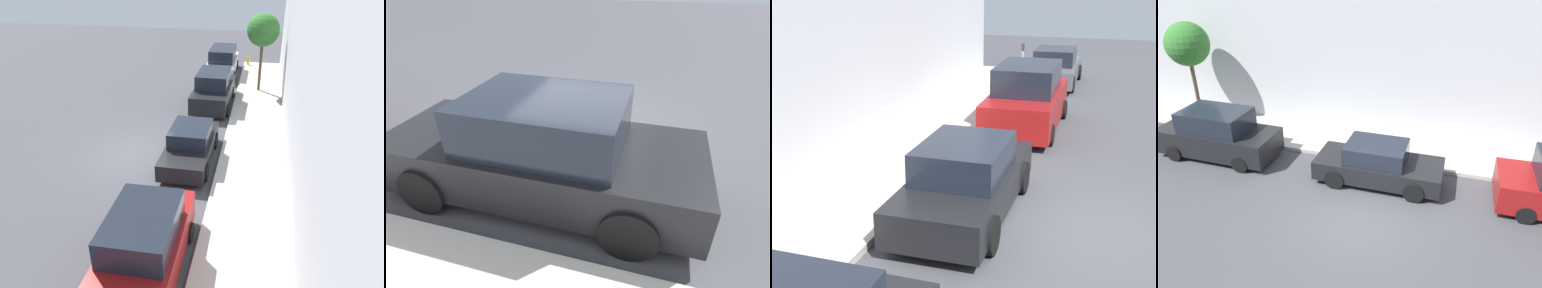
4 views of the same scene
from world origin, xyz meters
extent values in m
plane|color=#424247|center=(0.00, 0.00, 0.00)|extent=(60.00, 60.00, 0.00)
cube|color=#B2ADA3|center=(4.87, 0.00, 0.07)|extent=(2.74, 32.00, 0.15)
cube|color=maroon|center=(2.29, -6.43, 0.70)|extent=(2.05, 4.84, 0.96)
cube|color=black|center=(2.29, -6.43, 1.58)|extent=(1.77, 2.63, 0.80)
cylinder|color=black|center=(1.36, -4.94, 0.30)|extent=(0.22, 0.60, 0.60)
cylinder|color=black|center=(3.22, -4.94, 0.30)|extent=(0.22, 0.60, 0.60)
cube|color=black|center=(2.29, -0.08, 0.56)|extent=(1.81, 4.50, 0.68)
cube|color=black|center=(2.29, 0.02, 1.22)|extent=(1.59, 2.10, 0.64)
cylinder|color=black|center=(1.44, 1.32, 0.35)|extent=(0.22, 0.70, 0.70)
cylinder|color=black|center=(3.14, 1.32, 0.35)|extent=(0.22, 0.70, 0.70)
cylinder|color=black|center=(1.44, -1.47, 0.35)|extent=(0.22, 0.70, 0.70)
cylinder|color=black|center=(3.14, -1.47, 0.35)|extent=(0.22, 0.70, 0.70)
cube|color=black|center=(2.34, 6.56, 0.70)|extent=(2.02, 4.83, 0.96)
cube|color=black|center=(2.34, 6.56, 1.58)|extent=(1.76, 2.62, 0.80)
cylinder|color=black|center=(1.41, 8.05, 0.32)|extent=(0.22, 0.65, 0.65)
cylinder|color=black|center=(3.27, 8.05, 0.32)|extent=(0.22, 0.65, 0.65)
cylinder|color=black|center=(1.41, 5.08, 0.32)|extent=(0.22, 0.65, 0.65)
cylinder|color=black|center=(3.27, 5.08, 0.32)|extent=(0.22, 0.65, 0.65)
cube|color=#B7BABF|center=(2.11, 12.90, 0.64)|extent=(1.91, 4.90, 0.84)
cube|color=black|center=(2.11, 12.90, 1.48)|extent=(1.68, 3.10, 0.84)
cylinder|color=black|center=(1.21, 14.42, 0.33)|extent=(0.22, 0.66, 0.66)
cylinder|color=black|center=(3.01, 14.42, 0.33)|extent=(0.22, 0.66, 0.66)
cylinder|color=black|center=(1.21, 11.38, 0.33)|extent=(0.22, 0.66, 0.66)
cylinder|color=black|center=(3.01, 11.38, 0.33)|extent=(0.22, 0.66, 0.66)
cylinder|color=brown|center=(4.82, 9.32, 1.73)|extent=(0.17, 0.17, 3.15)
sphere|color=#2D6B28|center=(4.82, 9.32, 3.83)|extent=(1.93, 1.93, 1.93)
cylinder|color=gold|center=(3.85, 15.14, 0.43)|extent=(0.20, 0.20, 0.55)
sphere|color=gold|center=(3.85, 15.14, 0.75)|extent=(0.18, 0.18, 0.18)
camera|label=1|loc=(4.99, -13.67, 7.89)|focal=35.00mm
camera|label=2|loc=(5.64, 1.43, 2.96)|focal=28.00mm
camera|label=3|loc=(-0.54, 9.27, 4.67)|focal=50.00mm
camera|label=4|loc=(-9.02, -2.48, 7.54)|focal=35.00mm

